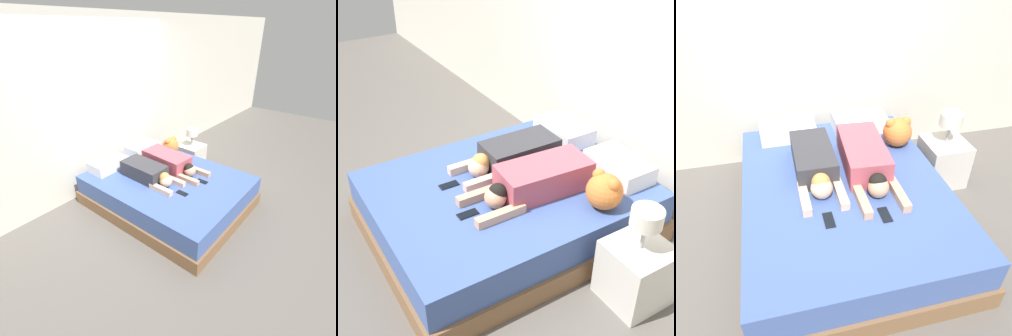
% 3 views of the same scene
% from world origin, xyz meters
% --- Properties ---
extents(ground_plane, '(12.00, 12.00, 0.00)m').
position_xyz_m(ground_plane, '(0.00, 0.00, 0.00)').
color(ground_plane, '#5B5651').
extents(wall_back, '(12.00, 0.06, 2.60)m').
position_xyz_m(wall_back, '(0.00, 1.25, 1.30)').
color(wall_back, beige).
rests_on(wall_back, ground_plane).
extents(bed, '(1.73, 2.20, 0.46)m').
position_xyz_m(bed, '(0.00, 0.00, 0.22)').
color(bed, brown).
rests_on(bed, ground_plane).
extents(pillow_head_left, '(0.55, 0.33, 0.16)m').
position_xyz_m(pillow_head_left, '(-0.38, 0.87, 0.54)').
color(pillow_head_left, white).
rests_on(pillow_head_left, bed).
extents(pillow_head_right, '(0.55, 0.33, 0.16)m').
position_xyz_m(pillow_head_right, '(0.38, 0.87, 0.54)').
color(pillow_head_right, white).
rests_on(pillow_head_right, bed).
extents(person_left, '(0.36, 0.94, 0.22)m').
position_xyz_m(person_left, '(-0.21, 0.18, 0.56)').
color(person_left, '#333338').
rests_on(person_left, bed).
extents(person_right, '(0.41, 1.06, 0.24)m').
position_xyz_m(person_right, '(0.22, 0.14, 0.57)').
color(person_right, '#B24C59').
rests_on(person_right, bed).
extents(cell_phone_left, '(0.08, 0.16, 0.01)m').
position_xyz_m(cell_phone_left, '(-0.21, -0.41, 0.46)').
color(cell_phone_left, black).
rests_on(cell_phone_left, bed).
extents(cell_phone_right, '(0.08, 0.16, 0.01)m').
position_xyz_m(cell_phone_right, '(0.20, -0.46, 0.46)').
color(cell_phone_right, black).
rests_on(cell_phone_right, bed).
extents(plush_toy, '(0.28, 0.28, 0.29)m').
position_xyz_m(plush_toy, '(0.65, 0.47, 0.60)').
color(plush_toy, orange).
rests_on(plush_toy, bed).
extents(nightstand, '(0.42, 0.42, 0.79)m').
position_xyz_m(nightstand, '(1.14, 0.37, 0.27)').
color(nightstand, beige).
rests_on(nightstand, ground_plane).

